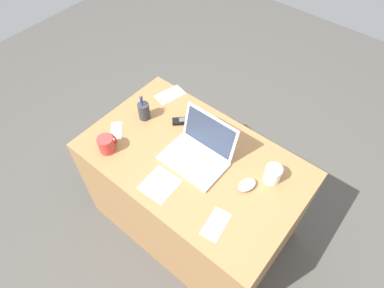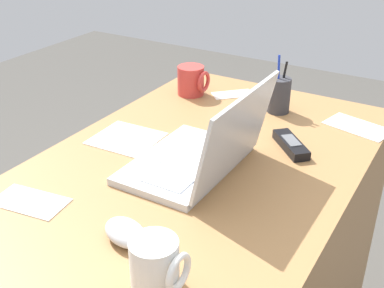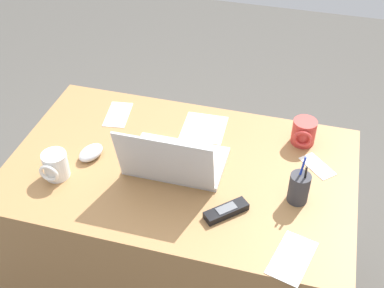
# 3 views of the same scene
# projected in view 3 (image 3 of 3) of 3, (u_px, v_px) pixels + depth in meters

# --- Properties ---
(desk) EXTENTS (1.20, 0.74, 0.75)m
(desk) POSITION_uv_depth(u_px,v_px,m) (182.00, 236.00, 1.99)
(desk) COLOR #9E7042
(desk) RESTS_ON ground
(laptop) EXTENTS (0.33, 0.27, 0.23)m
(laptop) POSITION_uv_depth(u_px,v_px,m) (173.00, 161.00, 1.71)
(laptop) COLOR silver
(laptop) RESTS_ON desk
(computer_mouse) EXTENTS (0.09, 0.12, 0.04)m
(computer_mouse) POSITION_uv_depth(u_px,v_px,m) (91.00, 153.00, 1.78)
(computer_mouse) COLOR silver
(computer_mouse) RESTS_ON desk
(coffee_mug_white) EXTENTS (0.08, 0.10, 0.09)m
(coffee_mug_white) POSITION_uv_depth(u_px,v_px,m) (55.00, 166.00, 1.69)
(coffee_mug_white) COLOR white
(coffee_mug_white) RESTS_ON desk
(coffee_mug_tall) EXTENTS (0.09, 0.10, 0.09)m
(coffee_mug_tall) POSITION_uv_depth(u_px,v_px,m) (304.00, 132.00, 1.82)
(coffee_mug_tall) COLOR #C63833
(coffee_mug_tall) RESTS_ON desk
(cordless_phone) EXTENTS (0.14, 0.13, 0.03)m
(cordless_phone) POSITION_uv_depth(u_px,v_px,m) (226.00, 211.00, 1.58)
(cordless_phone) COLOR black
(cordless_phone) RESTS_ON desk
(pen_holder) EXTENTS (0.07, 0.07, 0.18)m
(pen_holder) POSITION_uv_depth(u_px,v_px,m) (299.00, 188.00, 1.60)
(pen_holder) COLOR #333338
(pen_holder) RESTS_ON desk
(paper_note_near_laptop) EXTENTS (0.14, 0.14, 0.00)m
(paper_note_near_laptop) POSITION_uv_depth(u_px,v_px,m) (317.00, 166.00, 1.75)
(paper_note_near_laptop) COLOR white
(paper_note_near_laptop) RESTS_ON desk
(paper_note_left) EXTENTS (0.14, 0.20, 0.00)m
(paper_note_left) POSITION_uv_depth(u_px,v_px,m) (292.00, 258.00, 1.45)
(paper_note_left) COLOR white
(paper_note_left) RESTS_ON desk
(paper_note_right) EXTENTS (0.11, 0.17, 0.00)m
(paper_note_right) POSITION_uv_depth(u_px,v_px,m) (118.00, 114.00, 1.98)
(paper_note_right) COLOR white
(paper_note_right) RESTS_ON desk
(paper_note_front) EXTENTS (0.17, 0.18, 0.00)m
(paper_note_front) POSITION_uv_depth(u_px,v_px,m) (204.00, 128.00, 1.92)
(paper_note_front) COLOR white
(paper_note_front) RESTS_ON desk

